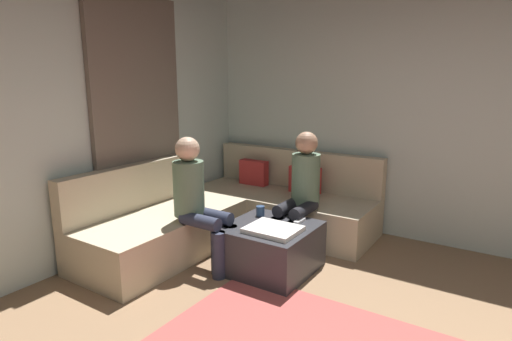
{
  "coord_description": "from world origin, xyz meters",
  "views": [
    {
      "loc": [
        0.47,
        -1.6,
        1.7
      ],
      "look_at": [
        -1.63,
        1.63,
        0.85
      ],
      "focal_mm": 29.23,
      "sensor_mm": 36.0,
      "label": 1
    }
  ],
  "objects_px": {
    "coffee_mug": "(260,211)",
    "person_on_couch_side": "(197,198)",
    "person_on_couch_back": "(301,188)",
    "game_remote": "(300,221)",
    "sectional_couch": "(234,213)",
    "ottoman": "(270,247)"
  },
  "relations": [
    {
      "from": "ottoman",
      "to": "coffee_mug",
      "type": "distance_m",
      "value": 0.38
    },
    {
      "from": "game_remote",
      "to": "person_on_couch_side",
      "type": "bearing_deg",
      "value": -146.02
    },
    {
      "from": "person_on_couch_back",
      "to": "game_remote",
      "type": "bearing_deg",
      "value": 115.74
    },
    {
      "from": "game_remote",
      "to": "person_on_couch_side",
      "type": "relative_size",
      "value": 0.12
    },
    {
      "from": "sectional_couch",
      "to": "game_remote",
      "type": "distance_m",
      "value": 0.96
    },
    {
      "from": "ottoman",
      "to": "person_on_couch_side",
      "type": "distance_m",
      "value": 0.8
    },
    {
      "from": "sectional_couch",
      "to": "ottoman",
      "type": "bearing_deg",
      "value": -31.58
    },
    {
      "from": "ottoman",
      "to": "coffee_mug",
      "type": "bearing_deg",
      "value": 140.71
    },
    {
      "from": "coffee_mug",
      "to": "game_remote",
      "type": "bearing_deg",
      "value": 5.71
    },
    {
      "from": "coffee_mug",
      "to": "game_remote",
      "type": "height_order",
      "value": "coffee_mug"
    },
    {
      "from": "coffee_mug",
      "to": "person_on_couch_side",
      "type": "height_order",
      "value": "person_on_couch_side"
    },
    {
      "from": "ottoman",
      "to": "coffee_mug",
      "type": "xyz_separation_m",
      "value": [
        -0.22,
        0.18,
        0.26
      ]
    },
    {
      "from": "ottoman",
      "to": "game_remote",
      "type": "xyz_separation_m",
      "value": [
        0.18,
        0.22,
        0.22
      ]
    },
    {
      "from": "ottoman",
      "to": "coffee_mug",
      "type": "relative_size",
      "value": 8.0
    },
    {
      "from": "coffee_mug",
      "to": "game_remote",
      "type": "distance_m",
      "value": 0.4
    },
    {
      "from": "coffee_mug",
      "to": "person_on_couch_back",
      "type": "relative_size",
      "value": 0.08
    },
    {
      "from": "sectional_couch",
      "to": "ottoman",
      "type": "height_order",
      "value": "sectional_couch"
    },
    {
      "from": "ottoman",
      "to": "person_on_couch_back",
      "type": "distance_m",
      "value": 0.68
    },
    {
      "from": "coffee_mug",
      "to": "person_on_couch_side",
      "type": "distance_m",
      "value": 0.63
    },
    {
      "from": "game_remote",
      "to": "person_on_couch_side",
      "type": "height_order",
      "value": "person_on_couch_side"
    },
    {
      "from": "ottoman",
      "to": "person_on_couch_back",
      "type": "xyz_separation_m",
      "value": [
        0.04,
        0.51,
        0.45
      ]
    },
    {
      "from": "sectional_couch",
      "to": "person_on_couch_side",
      "type": "xyz_separation_m",
      "value": [
        0.15,
        -0.75,
        0.38
      ]
    }
  ]
}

